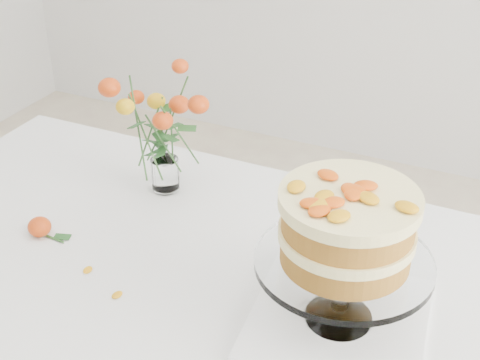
% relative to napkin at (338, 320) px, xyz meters
% --- Properties ---
extents(table, '(1.43, 0.93, 0.76)m').
position_rel_napkin_xyz_m(table, '(-0.40, 0.03, -0.09)').
color(table, tan).
rests_on(table, ground).
extents(napkin, '(0.35, 0.35, 0.01)m').
position_rel_napkin_xyz_m(napkin, '(0.00, 0.00, 0.00)').
color(napkin, white).
rests_on(napkin, table).
extents(cake_stand, '(0.32, 0.32, 0.29)m').
position_rel_napkin_xyz_m(cake_stand, '(0.00, -0.00, 0.20)').
color(cake_stand, white).
rests_on(cake_stand, napkin).
extents(rose_vase, '(0.26, 0.26, 0.35)m').
position_rel_napkin_xyz_m(rose_vase, '(-0.54, 0.28, 0.20)').
color(rose_vase, white).
rests_on(rose_vase, table).
extents(loose_rose_far, '(0.09, 0.05, 0.04)m').
position_rel_napkin_xyz_m(loose_rose_far, '(-0.69, -0.01, 0.02)').
color(loose_rose_far, '#B93509').
rests_on(loose_rose_far, table).
extents(stray_petal_a, '(0.03, 0.02, 0.00)m').
position_rel_napkin_xyz_m(stray_petal_a, '(-0.52, -0.07, -0.00)').
color(stray_petal_a, orange).
rests_on(stray_petal_a, table).
extents(stray_petal_b, '(0.03, 0.02, 0.00)m').
position_rel_napkin_xyz_m(stray_petal_b, '(-0.42, -0.11, -0.00)').
color(stray_petal_b, orange).
rests_on(stray_petal_b, table).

